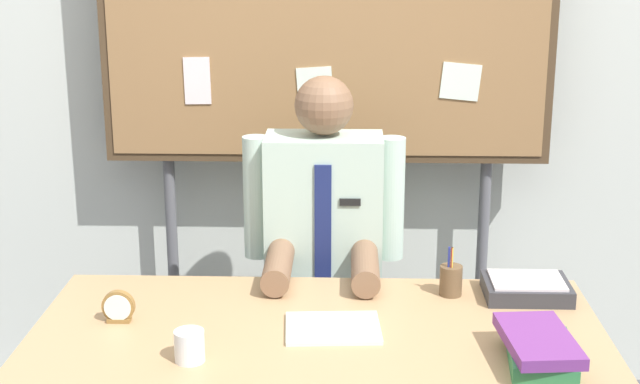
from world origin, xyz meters
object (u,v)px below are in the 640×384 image
open_notebook (333,328)px  desk_clock (118,308)px  person (324,283)px  coffee_mug (189,346)px  desk (318,355)px  paper_tray (526,288)px  book_stack (540,349)px  pen_holder (451,280)px  bulletin_board (327,26)px

open_notebook → desk_clock: bearing=176.4°
person → desk_clock: person is taller
desk_clock → coffee_mug: 0.35m
desk → paper_tray: bearing=21.1°
book_stack → paper_tray: (0.05, 0.46, -0.01)m
pen_holder → desk_clock: bearing=-166.6°
bulletin_board → paper_tray: bulletin_board is taller
person → paper_tray: (0.64, -0.35, 0.13)m
desk → book_stack: (0.59, -0.21, 0.13)m
desk → pen_holder: (0.40, 0.25, 0.14)m
person → open_notebook: bearing=-86.0°
open_notebook → desk_clock: size_ratio=2.81×
bulletin_board → open_notebook: bearing=-87.5°
desk → coffee_mug: size_ratio=19.13×
book_stack → person: bearing=126.1°
pen_holder → bulletin_board: bearing=119.5°
person → coffee_mug: bearing=-112.0°
coffee_mug → pen_holder: pen_holder is taller
open_notebook → desk: bearing=155.1°
person → coffee_mug: (-0.33, -0.82, 0.15)m
book_stack → coffee_mug: (-0.92, -0.01, 0.00)m
person → paper_tray: person is taller
open_notebook → coffee_mug: size_ratio=3.13×
coffee_mug → pen_holder: 0.88m
person → book_stack: bearing=-53.9°
coffee_mug → paper_tray: size_ratio=0.33×
book_stack → coffee_mug: size_ratio=3.67×
bulletin_board → pen_holder: (0.40, -0.71, -0.70)m
open_notebook → pen_holder: (0.36, 0.27, 0.04)m
paper_tray → person: bearing=151.3°
desk → person: person is taller
desk_clock → paper_tray: 1.24m
open_notebook → bulletin_board: bearing=92.5°
book_stack → pen_holder: pen_holder is taller
paper_tray → desk_clock: bearing=-169.4°
desk → bulletin_board: 1.28m
desk → paper_tray: size_ratio=6.29×
book_stack → desk_clock: 1.19m
coffee_mug → paper_tray: (0.97, 0.47, -0.01)m
desk → open_notebook: size_ratio=6.11×
desk → pen_holder: 0.50m
bulletin_board → paper_tray: size_ratio=7.87×
bulletin_board → coffee_mug: 1.42m
person → coffee_mug: size_ratio=15.97×
book_stack → paper_tray: 0.46m
open_notebook → coffee_mug: coffee_mug is taller
desk → book_stack: bearing=-19.7°
bulletin_board → coffee_mug: size_ratio=23.96×
desk → person: bearing=90.0°
bulletin_board → paper_tray: (0.64, -0.72, -0.73)m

